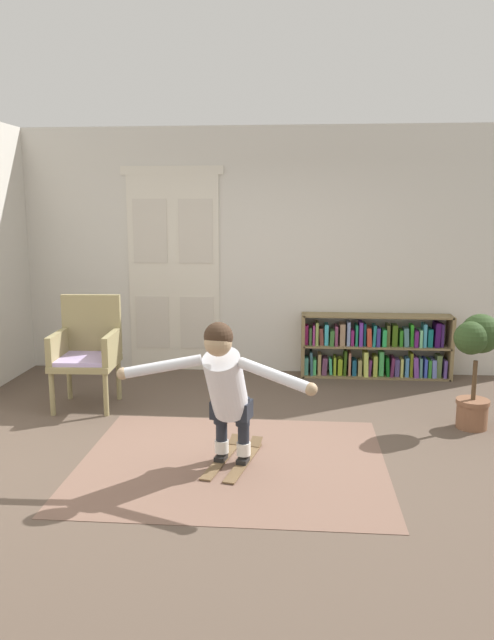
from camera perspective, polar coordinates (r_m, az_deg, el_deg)
ground_plane at (r=5.18m, az=0.56°, el=-12.07°), size 7.20×7.20×0.00m
back_wall at (r=7.40m, az=2.07°, el=6.32°), size 6.00×0.10×2.90m
double_door at (r=7.50m, az=-6.78°, el=4.63°), size 1.22×0.05×2.45m
rug at (r=4.97m, az=-1.34°, el=-12.99°), size 2.39×2.00×0.01m
bookshelf at (r=7.40m, az=11.77°, el=-2.59°), size 1.74×0.30×0.74m
wicker_chair at (r=6.37m, az=-14.55°, el=-2.58°), size 0.63×0.63×1.10m
potted_plant at (r=5.91m, az=20.45°, el=-2.83°), size 0.44×0.42×1.04m
skis_pair at (r=4.99m, az=-1.23°, el=-12.65°), size 0.43×0.84×0.07m
person_skier at (r=4.58m, az=-2.03°, el=-5.82°), size 1.46×0.76×1.11m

